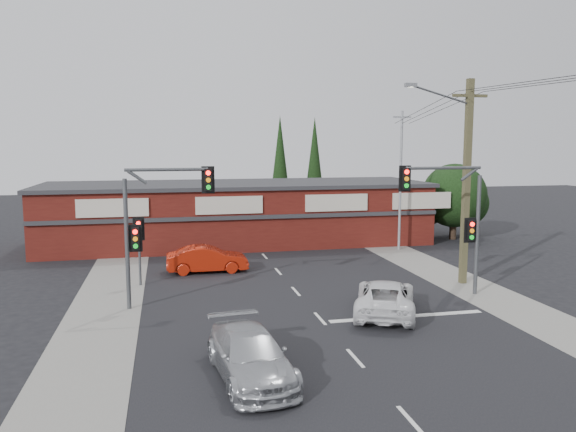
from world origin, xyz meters
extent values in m
plane|color=black|center=(0.00, 0.00, 0.00)|extent=(120.00, 120.00, 0.00)
cube|color=black|center=(0.00, 5.00, 0.01)|extent=(14.00, 70.00, 0.01)
cube|color=gray|center=(-8.50, 5.00, 0.01)|extent=(3.00, 70.00, 0.02)
cube|color=gray|center=(8.50, 5.00, 0.01)|extent=(3.00, 70.00, 0.02)
cube|color=silver|center=(3.50, -1.50, 0.01)|extent=(6.50, 0.35, 0.01)
imported|color=white|center=(2.79, -0.91, 0.69)|extent=(4.09, 5.50, 1.39)
imported|color=#AFB2B5|center=(-3.55, -6.06, 0.71)|extent=(2.49, 5.06, 1.41)
imported|color=#AD1D0A|center=(-3.76, 8.18, 0.72)|extent=(4.35, 1.52, 1.43)
cube|color=silver|center=(0.00, -9.52, 0.01)|extent=(0.12, 1.60, 0.01)
cube|color=silver|center=(0.00, -5.27, 0.01)|extent=(0.12, 1.60, 0.01)
cube|color=silver|center=(0.00, -1.03, 0.01)|extent=(0.12, 1.60, 0.01)
cube|color=silver|center=(0.00, 3.21, 0.01)|extent=(0.12, 1.60, 0.01)
cube|color=silver|center=(0.00, 7.45, 0.01)|extent=(0.12, 1.60, 0.01)
cube|color=silver|center=(0.00, 11.69, 0.01)|extent=(0.12, 1.60, 0.01)
cube|color=silver|center=(0.00, 15.93, 0.01)|extent=(0.12, 1.60, 0.01)
cube|color=silver|center=(0.00, 20.18, 0.01)|extent=(0.12, 1.60, 0.01)
cube|color=silver|center=(0.00, 24.42, 0.01)|extent=(0.12, 1.60, 0.01)
cube|color=silver|center=(0.00, 28.66, 0.01)|extent=(0.12, 1.60, 0.01)
cube|color=#47120E|center=(-1.00, 17.00, 2.00)|extent=(26.00, 8.00, 4.00)
cube|color=#2D2D30|center=(-1.00, 17.00, 4.10)|extent=(26.40, 8.40, 0.25)
cube|color=beige|center=(-9.00, 12.95, 3.10)|extent=(4.20, 0.12, 1.10)
cube|color=beige|center=(-2.00, 12.95, 3.10)|extent=(4.20, 0.12, 1.10)
cube|color=beige|center=(5.00, 12.95, 3.10)|extent=(4.20, 0.12, 1.10)
cube|color=beige|center=(11.00, 12.95, 3.10)|extent=(4.20, 0.12, 1.10)
cube|color=#2D2D30|center=(-1.00, 12.90, 2.30)|extent=(26.00, 0.15, 0.25)
cylinder|color=#2D2116|center=(14.50, 15.00, 0.90)|extent=(0.50, 0.50, 1.80)
sphere|color=black|center=(14.50, 15.00, 3.20)|extent=(4.60, 4.60, 4.60)
sphere|color=black|center=(16.00, 16.00, 2.50)|extent=(3.40, 3.40, 3.40)
sphere|color=black|center=(13.20, 16.40, 2.30)|extent=(2.80, 2.80, 2.80)
cylinder|color=#2D2116|center=(3.50, 24.00, 1.00)|extent=(0.24, 0.24, 2.00)
cone|color=black|center=(3.50, 24.00, 5.50)|extent=(1.80, 1.80, 7.50)
cylinder|color=#2D2116|center=(7.00, 26.00, 1.00)|extent=(0.24, 0.24, 2.00)
cone|color=black|center=(7.00, 26.00, 5.50)|extent=(1.80, 1.80, 7.50)
cylinder|color=#47494C|center=(-7.50, 2.00, 2.75)|extent=(0.18, 0.18, 5.50)
cylinder|color=#47494C|center=(-5.80, 2.00, 5.85)|extent=(3.40, 0.14, 0.14)
cylinder|color=#47494C|center=(-6.99, 2.00, 5.55)|extent=(0.82, 0.14, 0.63)
cube|color=black|center=(-4.10, 2.00, 5.40)|extent=(0.32, 0.22, 0.95)
cube|color=black|center=(-4.10, 2.07, 5.40)|extent=(0.55, 0.04, 1.15)
cylinder|color=#FF0C07|center=(-4.10, 1.87, 5.70)|extent=(0.20, 0.06, 0.20)
cylinder|color=orange|center=(-4.10, 1.87, 5.40)|extent=(0.20, 0.06, 0.20)
cylinder|color=#0CE526|center=(-4.10, 1.87, 5.10)|extent=(0.20, 0.06, 0.20)
cube|color=black|center=(-7.15, 2.00, 3.00)|extent=(0.32, 0.22, 0.95)
cube|color=black|center=(-7.15, 2.07, 3.00)|extent=(0.55, 0.04, 1.15)
cylinder|color=#FF0C07|center=(-7.15, 1.87, 3.30)|extent=(0.20, 0.06, 0.20)
cylinder|color=orange|center=(-7.15, 1.87, 3.00)|extent=(0.20, 0.06, 0.20)
cylinder|color=#0CE526|center=(-7.15, 1.87, 2.70)|extent=(0.20, 0.06, 0.20)
cylinder|color=#47494C|center=(8.00, 1.00, 2.75)|extent=(0.18, 0.18, 5.50)
cylinder|color=#47494C|center=(6.20, 1.00, 5.85)|extent=(3.60, 0.14, 0.14)
cylinder|color=#47494C|center=(7.46, 1.00, 5.55)|extent=(0.82, 0.14, 0.63)
cube|color=black|center=(4.40, 1.00, 5.40)|extent=(0.32, 0.22, 0.95)
cube|color=black|center=(4.40, 1.07, 5.40)|extent=(0.55, 0.04, 1.15)
cylinder|color=#FF0C07|center=(4.40, 0.87, 5.70)|extent=(0.20, 0.06, 0.20)
cylinder|color=orange|center=(4.40, 0.87, 5.40)|extent=(0.20, 0.06, 0.20)
cylinder|color=#0CE526|center=(4.40, 0.87, 5.10)|extent=(0.20, 0.06, 0.20)
cube|color=black|center=(7.65, 1.00, 3.00)|extent=(0.32, 0.22, 0.95)
cube|color=black|center=(7.65, 1.07, 3.00)|extent=(0.55, 0.04, 1.15)
cylinder|color=#FF0C07|center=(7.65, 0.87, 3.30)|extent=(0.20, 0.06, 0.20)
cylinder|color=orange|center=(7.65, 0.87, 3.00)|extent=(0.20, 0.06, 0.20)
cylinder|color=#0CE526|center=(7.65, 0.87, 2.70)|extent=(0.20, 0.06, 0.20)
cylinder|color=#47494C|center=(-7.20, 6.00, 1.50)|extent=(0.12, 0.12, 3.00)
cube|color=black|center=(-7.20, 6.00, 2.80)|extent=(0.32, 0.22, 0.95)
cube|color=black|center=(-7.20, 6.07, 2.80)|extent=(0.55, 0.04, 1.15)
cylinder|color=#FF0C07|center=(-7.20, 5.87, 3.10)|extent=(0.20, 0.06, 0.20)
cylinder|color=orange|center=(-7.20, 5.87, 2.80)|extent=(0.20, 0.06, 0.20)
cylinder|color=#0CE526|center=(-7.20, 5.87, 2.50)|extent=(0.20, 0.06, 0.20)
cube|color=brown|center=(8.50, 3.00, 5.00)|extent=(0.30, 0.30, 10.00)
cube|color=brown|center=(8.50, 3.00, 9.20)|extent=(1.80, 0.14, 0.14)
cylinder|color=#47494C|center=(6.90, 2.85, 9.20)|extent=(3.23, 0.39, 0.89)
cube|color=slate|center=(5.30, 2.70, 9.60)|extent=(0.55, 0.25, 0.18)
cylinder|color=silver|center=(5.30, 2.70, 9.50)|extent=(0.28, 0.28, 0.05)
cylinder|color=gray|center=(9.00, 12.00, 4.50)|extent=(0.16, 0.16, 9.00)
cube|color=gray|center=(9.00, 12.00, 8.60)|extent=(1.20, 0.10, 0.10)
cylinder|color=black|center=(8.15, 7.50, 8.80)|extent=(0.73, 9.01, 1.22)
cylinder|color=black|center=(8.75, 7.50, 8.80)|extent=(0.52, 9.00, 1.22)
cylinder|color=black|center=(9.34, 7.50, 8.80)|extent=(0.31, 9.00, 1.22)
camera|label=1|loc=(-5.87, -21.85, 6.93)|focal=35.00mm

